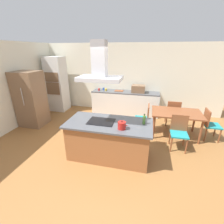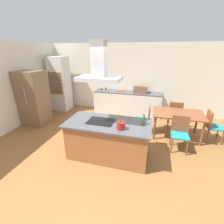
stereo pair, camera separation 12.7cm
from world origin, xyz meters
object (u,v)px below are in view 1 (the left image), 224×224
(coffee_mug_red, at_px, (99,89))
(coffee_mug_yellow, at_px, (106,90))
(refrigerator, at_px, (31,99))
(range_hood, at_px, (100,68))
(coffee_mug_blue, at_px, (104,89))
(countertop_microwave, at_px, (138,89))
(chair_at_left_end, at_px, (144,117))
(olive_oil_bottle, at_px, (144,120))
(chair_facing_island, at_px, (179,130))
(cutting_board, at_px, (119,91))
(cooktop, at_px, (101,121))
(tea_kettle, at_px, (122,125))
(chair_at_right_end, at_px, (210,123))
(dining_table, at_px, (176,115))
(chair_facing_back_wall, at_px, (173,112))
(wall_oven_stack, at_px, (57,84))

(coffee_mug_red, relative_size, coffee_mug_yellow, 1.00)
(refrigerator, bearing_deg, range_hood, -21.65)
(coffee_mug_blue, bearing_deg, countertop_microwave, -3.10)
(coffee_mug_red, xyz_separation_m, chair_at_left_end, (1.90, -1.38, -0.44))
(olive_oil_bottle, distance_m, chair_facing_island, 1.23)
(coffee_mug_blue, xyz_separation_m, chair_at_left_end, (1.75, -1.52, -0.44))
(cutting_board, bearing_deg, coffee_mug_yellow, -170.97)
(cooktop, bearing_deg, chair_facing_island, 22.64)
(tea_kettle, distance_m, chair_at_right_end, 2.85)
(coffee_mug_red, relative_size, chair_at_left_end, 0.10)
(countertop_microwave, relative_size, refrigerator, 0.27)
(range_hood, bearing_deg, dining_table, 37.77)
(cutting_board, distance_m, chair_at_right_end, 3.31)
(refrigerator, height_order, range_hood, range_hood)
(chair_at_left_end, bearing_deg, countertop_microwave, 103.01)
(coffee_mug_yellow, xyz_separation_m, chair_facing_back_wall, (2.53, -0.74, -0.44))
(coffee_mug_yellow, bearing_deg, chair_at_left_end, -40.99)
(refrigerator, bearing_deg, chair_facing_back_wall, 12.06)
(olive_oil_bottle, xyz_separation_m, wall_oven_stack, (-3.68, 2.54, 0.10))
(olive_oil_bottle, height_order, coffee_mug_red, olive_oil_bottle)
(coffee_mug_red, bearing_deg, coffee_mug_blue, 42.67)
(coffee_mug_red, height_order, chair_at_right_end, coffee_mug_red)
(coffee_mug_red, bearing_deg, countertop_microwave, 2.25)
(wall_oven_stack, height_order, chair_facing_island, wall_oven_stack)
(olive_oil_bottle, height_order, countertop_microwave, countertop_microwave)
(refrigerator, bearing_deg, tea_kettle, -22.15)
(cooktop, xyz_separation_m, chair_facing_back_wall, (1.86, 2.11, -0.40))
(chair_at_left_end, relative_size, chair_facing_back_wall, 1.00)
(countertop_microwave, height_order, coffee_mug_red, countertop_microwave)
(cooktop, bearing_deg, cutting_board, 92.95)
(olive_oil_bottle, bearing_deg, cooktop, -173.97)
(cooktop, distance_m, refrigerator, 3.01)
(coffee_mug_red, xyz_separation_m, coffee_mug_yellow, (0.28, 0.03, 0.00))
(coffee_mug_red, height_order, chair_facing_back_wall, coffee_mug_red)
(dining_table, xyz_separation_m, chair_facing_back_wall, (0.00, 0.67, -0.16))
(cooktop, height_order, range_hood, range_hood)
(cooktop, xyz_separation_m, coffee_mug_yellow, (-0.67, 2.85, 0.04))
(chair_at_left_end, bearing_deg, refrigerator, -174.96)
(cooktop, bearing_deg, chair_at_left_end, 56.76)
(wall_oven_stack, bearing_deg, coffee_mug_red, 5.58)
(chair_at_left_end, bearing_deg, olive_oil_bottle, -89.28)
(dining_table, distance_m, range_hood, 2.76)
(dining_table, distance_m, chair_at_right_end, 0.93)
(dining_table, distance_m, chair_at_left_end, 0.93)
(coffee_mug_red, distance_m, wall_oven_stack, 1.78)
(cooktop, relative_size, coffee_mug_red, 6.67)
(tea_kettle, height_order, coffee_mug_yellow, tea_kettle)
(wall_oven_stack, height_order, chair_facing_back_wall, wall_oven_stack)
(refrigerator, distance_m, dining_table, 4.68)
(coffee_mug_yellow, distance_m, chair_facing_back_wall, 2.68)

